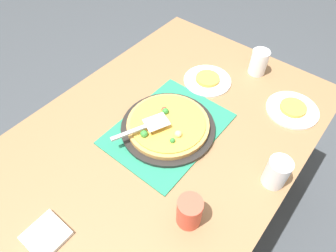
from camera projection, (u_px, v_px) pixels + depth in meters
ground_plane at (168, 208)px, 1.78m from camera, size 8.00×8.00×0.00m
dining_table at (168, 145)px, 1.29m from camera, size 1.40×1.00×0.75m
placemat at (168, 129)px, 1.21m from camera, size 0.48×0.36×0.01m
pizza_pan at (168, 127)px, 1.20m from camera, size 0.38×0.38×0.01m
pizza at (168, 124)px, 1.18m from camera, size 0.33×0.33×0.05m
plate_near_left at (292, 110)px, 1.27m from camera, size 0.22×0.22×0.01m
plate_far_right at (207, 81)px, 1.39m from camera, size 0.22×0.22×0.01m
served_slice_left at (293, 108)px, 1.26m from camera, size 0.11×0.11×0.02m
served_slice_right at (208, 79)px, 1.38m from camera, size 0.11×0.11×0.02m
cup_near at (259, 62)px, 1.39m from camera, size 0.08×0.08×0.12m
cup_far at (189, 212)px, 0.92m from camera, size 0.08×0.08×0.12m
cup_corner at (277, 172)px, 1.01m from camera, size 0.08×0.08×0.12m
pizza_server at (145, 126)px, 1.13m from camera, size 0.23×0.13×0.01m
napkin_stack at (46, 236)px, 0.92m from camera, size 0.12×0.12×0.02m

